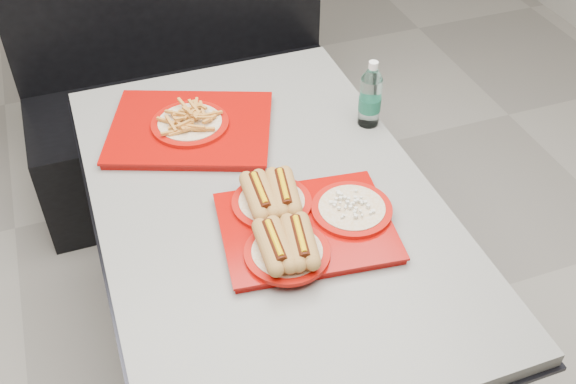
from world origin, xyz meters
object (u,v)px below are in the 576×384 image
object	(u,v)px
diner_table	(267,240)
tray_far	(190,125)
booth_bench	(185,94)
tray_near	(299,222)
water_bottle	(370,97)

from	to	relation	value
diner_table	tray_far	distance (m)	0.42
booth_bench	tray_near	size ratio (longest dim) A/B	2.85
tray_near	water_bottle	bearing A→B (deg)	45.36
tray_near	booth_bench	bearing A→B (deg)	91.84
booth_bench	water_bottle	xyz separation A→B (m)	(0.41, -0.87, 0.44)
tray_far	water_bottle	bearing A→B (deg)	-14.44
booth_bench	water_bottle	size ratio (longest dim) A/B	6.24
diner_table	booth_bench	xyz separation A→B (m)	(0.00, 1.09, -0.18)
tray_near	tray_far	world-z (taller)	same
tray_near	tray_far	distance (m)	0.53
tray_far	water_bottle	distance (m)	0.55
diner_table	tray_near	xyz separation A→B (m)	(0.04, -0.15, 0.20)
booth_bench	water_bottle	bearing A→B (deg)	-65.03
diner_table	water_bottle	size ratio (longest dim) A/B	6.57
diner_table	tray_far	xyz separation A→B (m)	(-0.12, 0.36, 0.19)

